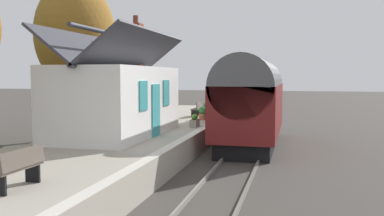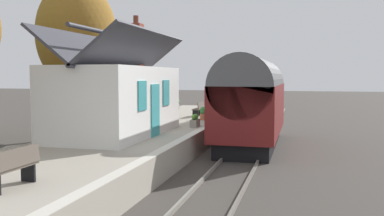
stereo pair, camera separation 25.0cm
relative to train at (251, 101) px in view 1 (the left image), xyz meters
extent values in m
plane|color=#423D38|center=(-2.74, 0.90, -2.21)|extent=(160.00, 160.00, 0.00)
cube|color=#A39B8C|center=(-2.74, 4.56, -1.72)|extent=(32.00, 5.32, 0.98)
cube|color=beige|center=(-2.74, 2.08, -1.23)|extent=(32.00, 0.36, 0.02)
cube|color=gray|center=(-2.74, -0.72, -2.14)|extent=(52.00, 0.08, 0.14)
cube|color=gray|center=(-2.74, 0.72, -2.14)|extent=(52.00, 0.08, 0.14)
cube|color=black|center=(-0.01, 0.00, -1.86)|extent=(7.80, 2.29, 0.70)
cube|color=maroon|center=(-0.01, 0.00, -0.36)|extent=(8.48, 2.70, 2.30)
cylinder|color=#515154|center=(-0.01, 0.00, 0.79)|extent=(8.48, 2.65, 2.65)
cube|color=black|center=(-0.01, 1.36, -0.08)|extent=(7.21, 0.03, 0.80)
cylinder|color=black|center=(2.54, 0.00, -1.86)|extent=(0.70, 2.16, 0.70)
cylinder|color=black|center=(-2.55, 0.00, -1.86)|extent=(0.70, 2.16, 0.70)
cube|color=black|center=(4.25, 0.00, 0.04)|extent=(0.04, 2.16, 0.90)
cylinder|color=#F2EDCC|center=(4.27, 0.00, -0.94)|extent=(0.06, 0.24, 0.24)
cube|color=red|center=(4.31, 0.00, -1.39)|extent=(0.16, 2.56, 0.24)
cube|color=white|center=(-4.32, 5.02, 0.17)|extent=(6.83, 3.27, 2.80)
cube|color=#38383F|center=(-4.32, 4.20, 2.21)|extent=(7.33, 1.89, 1.52)
cube|color=#38383F|center=(-4.32, 5.84, 2.21)|extent=(7.33, 1.89, 1.52)
cylinder|color=#38383F|center=(-4.32, 5.02, 2.86)|extent=(7.33, 0.16, 0.16)
cube|color=brown|center=(-2.20, 5.02, 2.56)|extent=(0.56, 0.56, 2.00)
cylinder|color=brown|center=(-2.20, 5.02, 3.74)|extent=(0.24, 0.24, 0.36)
cube|color=teal|center=(-4.31, 3.36, -0.18)|extent=(0.90, 0.06, 2.10)
cube|color=teal|center=(-5.71, 3.36, 0.47)|extent=(0.80, 0.05, 1.10)
cube|color=teal|center=(-2.91, 3.36, 0.47)|extent=(0.80, 0.05, 1.10)
cube|color=brown|center=(4.17, 3.70, -0.78)|extent=(1.40, 0.41, 0.06)
cube|color=brown|center=(4.17, 3.52, -0.55)|extent=(1.40, 0.11, 0.40)
cube|color=black|center=(3.61, 3.70, -1.01)|extent=(0.06, 0.36, 0.44)
cube|color=black|center=(4.73, 3.70, -1.01)|extent=(0.06, 0.36, 0.44)
cube|color=brown|center=(-12.51, 3.73, -0.78)|extent=(1.41, 0.43, 0.06)
cube|color=brown|center=(-12.52, 3.55, -0.55)|extent=(1.40, 0.13, 0.40)
cube|color=black|center=(-11.95, 3.72, -1.01)|extent=(0.07, 0.36, 0.44)
cube|color=brown|center=(7.56, 3.62, -0.78)|extent=(1.40, 0.41, 0.06)
cube|color=brown|center=(7.56, 3.44, -0.55)|extent=(1.40, 0.12, 0.40)
cube|color=black|center=(7.00, 3.63, -1.01)|extent=(0.06, 0.36, 0.44)
cube|color=black|center=(8.12, 3.62, -1.01)|extent=(0.06, 0.36, 0.44)
cube|color=gray|center=(3.08, 5.90, -1.07)|extent=(1.08, 0.32, 0.33)
ellipsoid|color=#4C8C2D|center=(3.08, 5.90, -0.79)|extent=(0.98, 0.29, 0.29)
cylinder|color=#9E5138|center=(2.31, 2.88, -1.06)|extent=(0.47, 0.47, 0.35)
ellipsoid|color=#2D7233|center=(2.31, 2.88, -0.72)|extent=(0.47, 0.47, 0.44)
cone|color=#EF555E|center=(2.31, 2.88, -0.55)|extent=(0.12, 0.12, 0.19)
cube|color=teal|center=(9.00, 4.14, -1.06)|extent=(0.86, 0.32, 0.34)
ellipsoid|color=#3D8438|center=(9.00, 4.14, -0.78)|extent=(0.78, 0.29, 0.29)
cylinder|color=gray|center=(8.78, 6.44, -1.04)|extent=(0.45, 0.45, 0.39)
ellipsoid|color=#3D8438|center=(8.78, 6.44, -0.66)|extent=(0.51, 0.51, 0.43)
cone|color=#D63847|center=(8.78, 6.44, -0.48)|extent=(0.11, 0.11, 0.20)
cube|color=gray|center=(-0.92, 2.57, -1.05)|extent=(0.79, 0.32, 0.36)
ellipsoid|color=#4C8C2D|center=(-0.92, 2.57, -0.76)|extent=(0.71, 0.29, 0.29)
cylinder|color=#4C3828|center=(0.46, 9.54, -0.45)|extent=(0.41, 0.41, 3.54)
ellipsoid|color=olive|center=(0.46, 9.54, 3.39)|extent=(4.80, 4.14, 5.90)
camera|label=1|loc=(-20.21, -2.08, 1.19)|focal=39.17mm
camera|label=2|loc=(-20.15, -2.32, 1.19)|focal=39.17mm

